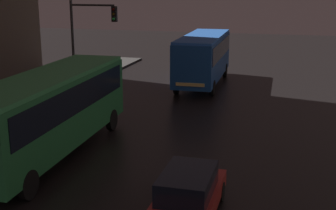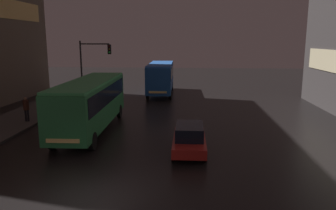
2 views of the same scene
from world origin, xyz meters
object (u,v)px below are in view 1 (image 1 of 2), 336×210
(bus_near, at_px, (50,106))
(bus_far, at_px, (203,54))
(traffic_light_main, at_px, (88,32))
(car_taxi, at_px, (187,195))

(bus_near, bearing_deg, bus_far, -103.43)
(bus_far, distance_m, traffic_light_main, 8.26)
(bus_near, xyz_separation_m, traffic_light_main, (-2.87, 9.96, 1.89))
(car_taxi, bearing_deg, bus_near, -30.02)
(bus_near, distance_m, bus_far, 15.59)
(bus_far, bearing_deg, car_taxi, 98.23)
(car_taxi, distance_m, traffic_light_main, 16.88)
(bus_near, height_order, car_taxi, bus_near)
(bus_near, xyz_separation_m, car_taxi, (6.50, -3.71, -1.32))
(bus_near, xyz_separation_m, bus_far, (3.19, 15.25, 0.03))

